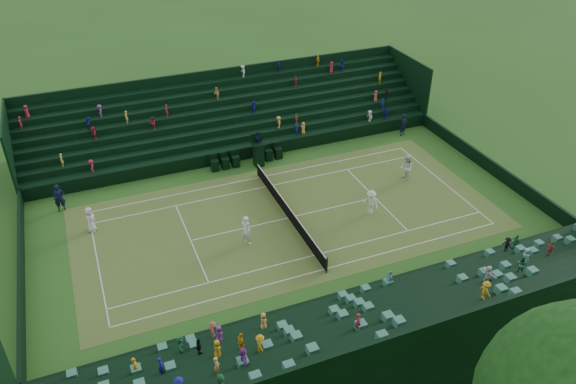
# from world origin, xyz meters

# --- Properties ---
(ground) EXTENTS (160.00, 160.00, 0.00)m
(ground) POSITION_xyz_m (0.00, 0.00, 0.00)
(ground) COLOR #2C5E1D
(ground) RESTS_ON ground
(court_surface) EXTENTS (12.97, 26.77, 0.01)m
(court_surface) POSITION_xyz_m (0.00, 0.00, 0.01)
(court_surface) COLOR #337226
(court_surface) RESTS_ON ground
(perimeter_wall_north) EXTENTS (17.17, 0.20, 1.00)m
(perimeter_wall_north) POSITION_xyz_m (0.00, 15.88, 0.50)
(perimeter_wall_north) COLOR black
(perimeter_wall_north) RESTS_ON ground
(perimeter_wall_south) EXTENTS (17.17, 0.20, 1.00)m
(perimeter_wall_south) POSITION_xyz_m (0.00, -15.88, 0.50)
(perimeter_wall_south) COLOR black
(perimeter_wall_south) RESTS_ON ground
(perimeter_wall_east) EXTENTS (0.20, 31.77, 1.00)m
(perimeter_wall_east) POSITION_xyz_m (8.48, 0.00, 0.50)
(perimeter_wall_east) COLOR black
(perimeter_wall_east) RESTS_ON ground
(perimeter_wall_west) EXTENTS (0.20, 31.77, 1.00)m
(perimeter_wall_west) POSITION_xyz_m (-8.48, 0.00, 0.50)
(perimeter_wall_west) COLOR black
(perimeter_wall_west) RESTS_ON ground
(north_grandstand) EXTENTS (6.60, 32.00, 4.90)m
(north_grandstand) POSITION_xyz_m (12.66, 0.00, 1.55)
(north_grandstand) COLOR black
(north_grandstand) RESTS_ON ground
(south_grandstand) EXTENTS (6.60, 32.00, 4.90)m
(south_grandstand) POSITION_xyz_m (-12.66, 0.00, 1.55)
(south_grandstand) COLOR black
(south_grandstand) RESTS_ON ground
(tennis_net) EXTENTS (11.67, 0.10, 1.06)m
(tennis_net) POSITION_xyz_m (0.00, 0.00, 0.53)
(tennis_net) COLOR black
(tennis_net) RESTS_ON ground
(umpire_chair) EXTENTS (0.88, 0.88, 2.77)m
(umpire_chair) POSITION_xyz_m (-7.22, 0.57, 1.19)
(umpire_chair) COLOR black
(umpire_chair) RESTS_ON ground
(courtside_chairs) EXTENTS (0.57, 5.53, 1.23)m
(courtside_chairs) POSITION_xyz_m (-7.71, -0.18, 0.46)
(courtside_chairs) COLOR black
(courtside_chairs) RESTS_ON ground
(player_near_west) EXTENTS (0.98, 0.83, 1.70)m
(player_near_west) POSITION_xyz_m (-3.34, -11.82, 0.85)
(player_near_west) COLOR white
(player_near_west) RESTS_ON ground
(player_near_east) EXTENTS (0.86, 0.81, 1.98)m
(player_near_east) POSITION_xyz_m (1.50, -3.30, 0.99)
(player_near_east) COLOR white
(player_near_east) RESTS_ON ground
(player_far_west) EXTENTS (1.10, 0.94, 1.98)m
(player_far_west) POSITION_xyz_m (-1.25, 9.53, 0.99)
(player_far_west) COLOR white
(player_far_west) RESTS_ON ground
(player_far_east) EXTENTS (1.26, 1.07, 1.69)m
(player_far_east) POSITION_xyz_m (1.46, 5.19, 0.84)
(player_far_east) COLOR white
(player_far_east) RESTS_ON ground
(line_judge_north) EXTENTS (0.69, 0.80, 1.86)m
(line_judge_north) POSITION_xyz_m (-7.48, 13.21, 0.93)
(line_judge_north) COLOR black
(line_judge_north) RESTS_ON ground
(line_judge_south) EXTENTS (0.55, 0.75, 1.92)m
(line_judge_south) POSITION_xyz_m (-6.45, -13.44, 0.96)
(line_judge_south) COLOR black
(line_judge_south) RESTS_ON ground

